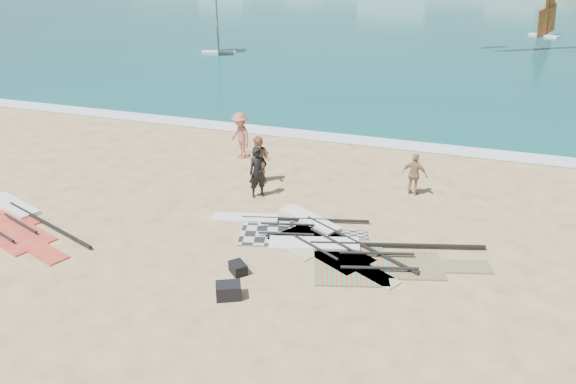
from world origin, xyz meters
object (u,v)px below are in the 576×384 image
(rig_green, at_px, (323,237))
(rig_orange, at_px, (359,255))
(rig_red, at_px, (16,221))
(rig_grey, at_px, (274,226))
(person_wetsuit, at_px, (258,172))
(gear_bag_far, at_px, (238,268))
(beachgoer_mid, at_px, (240,136))
(beachgoer_back, at_px, (415,174))
(beachgoer_left, at_px, (260,160))
(gear_bag_near, at_px, (228,291))

(rig_green, distance_m, rig_orange, 1.40)
(rig_red, bearing_deg, rig_orange, 27.89)
(rig_grey, xyz_separation_m, person_wetsuit, (-1.31, 2.02, 0.84))
(rig_red, height_order, gear_bag_far, gear_bag_far)
(person_wetsuit, height_order, beachgoer_mid, beachgoer_mid)
(person_wetsuit, distance_m, beachgoer_back, 5.40)
(beachgoer_left, bearing_deg, rig_orange, -43.38)
(person_wetsuit, relative_size, beachgoer_left, 1.00)
(rig_orange, xyz_separation_m, beachgoer_back, (0.92, 4.75, 0.71))
(rig_orange, xyz_separation_m, gear_bag_far, (-2.88, -1.88, 0.10))
(person_wetsuit, relative_size, beachgoer_mid, 0.93)
(rig_orange, relative_size, gear_bag_far, 12.51)
(rig_green, height_order, beachgoer_mid, beachgoer_mid)
(rig_red, xyz_separation_m, person_wetsuit, (6.55, 4.28, 0.84))
(beachgoer_mid, xyz_separation_m, beachgoer_back, (7.12, -1.44, -0.19))
(rig_red, xyz_separation_m, gear_bag_near, (8.04, -1.61, 0.15))
(rig_red, relative_size, beachgoer_left, 3.12)
(beachgoer_back, bearing_deg, beachgoer_mid, 0.35)
(rig_red, bearing_deg, beachgoer_back, 48.36)
(gear_bag_far, xyz_separation_m, beachgoer_mid, (-3.32, 8.08, 0.80))
(rig_green, xyz_separation_m, person_wetsuit, (-2.93, 2.21, 0.84))
(beachgoer_back, bearing_deg, rig_grey, 57.56)
(rig_orange, relative_size, beachgoer_back, 4.19)
(gear_bag_near, xyz_separation_m, person_wetsuit, (-1.49, 5.89, 0.69))
(rig_grey, bearing_deg, beachgoer_back, 31.39)
(rig_green, height_order, gear_bag_near, gear_bag_near)
(person_wetsuit, xyz_separation_m, beachgoer_left, (-0.37, 1.10, -0.00))
(rig_green, xyz_separation_m, rig_orange, (1.22, -0.69, 0.00))
(person_wetsuit, bearing_deg, gear_bag_near, -114.72)
(rig_green, bearing_deg, beachgoer_back, 92.92)
(rig_orange, xyz_separation_m, gear_bag_near, (-2.66, -2.99, 0.15))
(rig_grey, distance_m, person_wetsuit, 2.55)
(person_wetsuit, bearing_deg, beachgoer_back, -18.87)
(rig_red, distance_m, beachgoer_back, 13.16)
(rig_grey, distance_m, beachgoer_left, 3.64)
(rig_orange, relative_size, beachgoer_left, 3.58)
(rig_grey, distance_m, rig_orange, 2.98)
(rig_green, xyz_separation_m, beachgoer_mid, (-4.98, 5.51, 0.90))
(rig_red, bearing_deg, gear_bag_far, 16.87)
(beachgoer_mid, bearing_deg, rig_grey, -19.17)
(rig_grey, bearing_deg, person_wetsuit, 108.55)
(beachgoer_back, bearing_deg, rig_green, 73.99)
(rig_orange, bearing_deg, rig_green, 134.76)
(rig_grey, xyz_separation_m, gear_bag_near, (0.18, -3.88, 0.15))
(rig_green, relative_size, gear_bag_far, 9.44)
(rig_red, relative_size, gear_bag_far, 10.89)
(rig_red, distance_m, gear_bag_near, 8.20)
(rig_orange, height_order, person_wetsuit, person_wetsuit)
(rig_grey, height_order, rig_green, rig_green)
(person_wetsuit, bearing_deg, rig_red, 174.25)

